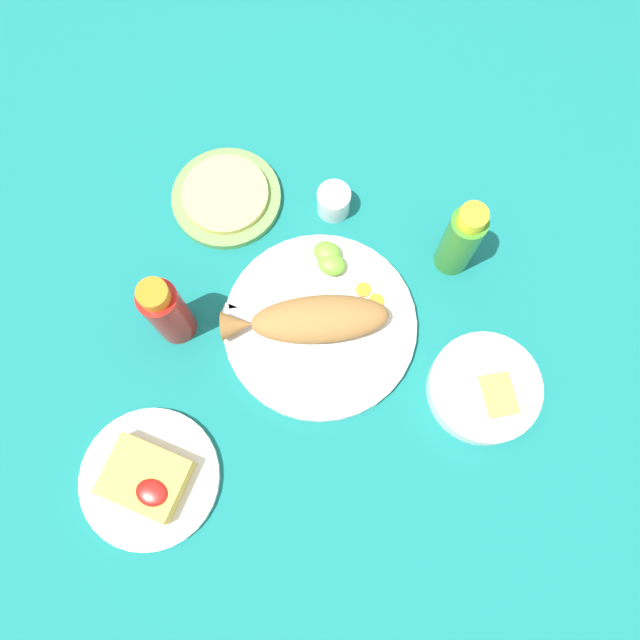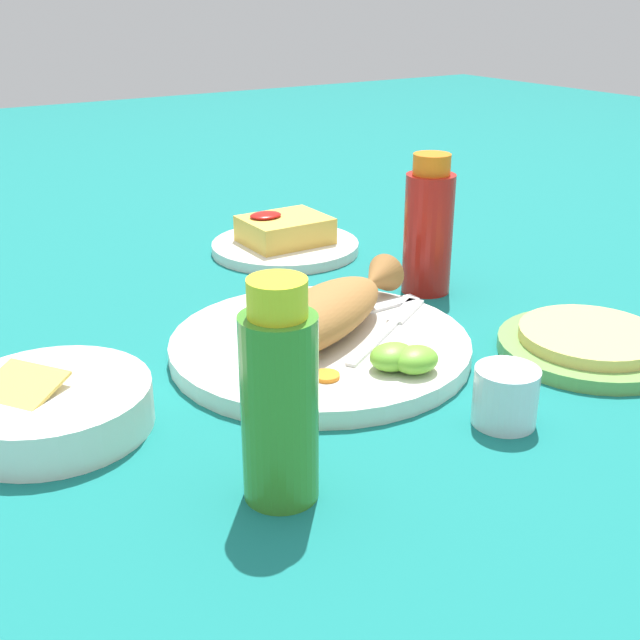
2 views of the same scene
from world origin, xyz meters
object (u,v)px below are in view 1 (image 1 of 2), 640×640
Objects in this scene: main_plate at (320,325)px; hot_sauce_bottle_green at (461,240)px; salt_cup at (334,202)px; tortilla_plate at (227,198)px; fried_fish at (311,320)px; guacamole_bowl at (485,387)px; fork_near at (270,325)px; hot_sauce_bottle_red at (167,312)px; fork_far at (278,297)px; side_plate_fries at (150,478)px.

main_plate is 0.25m from hot_sauce_bottle_green.
salt_cup is 0.18m from tortilla_plate.
hot_sauce_bottle_green reaches higher than fried_fish.
hot_sauce_bottle_green is 1.00× the size of guacamole_bowl.
fork_near is (-0.07, -0.03, 0.01)m from main_plate.
salt_cup and guacamole_bowl have the same top height.
hot_sauce_bottle_red is 0.33m from salt_cup.
main_plate is at bearing 0.00° from fried_fish.
fried_fish is 1.39× the size of tortilla_plate.
salt_cup is at bearing 17.23° from tortilla_plate.
fork_far is at bearing 37.77° from hot_sauce_bottle_red.
fried_fish reaches higher than tortilla_plate.
salt_cup is (0.15, 0.29, -0.06)m from hot_sauce_bottle_red.
fried_fish is 1.24× the size of side_plate_fries.
main_plate is 0.08m from fork_near.
fried_fish is 0.28m from guacamole_bowl.
guacamole_bowl is at bearing 37.40° from side_plate_fries.
hot_sauce_bottle_green is 3.05× the size of salt_cup.
fork_far is at bearing 177.78° from guacamole_bowl.
hot_sauce_bottle_red reaches higher than fried_fish.
side_plate_fries is at bearing -79.06° from tortilla_plate.
salt_cup is (-0.06, 0.20, 0.01)m from main_plate.
guacamole_bowl is at bearing -16.14° from tortilla_plate.
main_plate reaches higher than side_plate_fries.
side_plate_fries is (-0.30, -0.50, -0.07)m from hot_sauce_bottle_green.
guacamole_bowl is (0.28, 0.01, -0.02)m from fried_fish.
main_plate is 0.08m from fork_far.
fried_fish is 1.51× the size of hot_sauce_bottle_green.
hot_sauce_bottle_green is at bearing 6.10° from tortilla_plate.
guacamole_bowl is 0.92× the size of tortilla_plate.
side_plate_fries is 1.12× the size of tortilla_plate.
hot_sauce_bottle_green reaches higher than guacamole_bowl.
salt_cup is (-0.05, 0.21, -0.02)m from fried_fish.
fried_fish reaches higher than guacamole_bowl.
fork_far is (-0.08, 0.02, 0.01)m from main_plate.
guacamole_bowl is at bearing 0.47° from main_plate.
fork_near is at bearing -135.60° from hot_sauce_bottle_green.
fried_fish is 4.62× the size of salt_cup.
side_plate_fries is (-0.13, -0.31, -0.04)m from fried_fish.
hot_sauce_bottle_green is (0.23, 0.22, 0.06)m from fork_near.
hot_sauce_bottle_red is at bearing 106.23° from side_plate_fries.
hot_sauce_bottle_green reaches higher than side_plate_fries.
guacamole_bowl is at bearing -31.20° from salt_cup.
hot_sauce_bottle_green is (0.17, 0.19, 0.04)m from fried_fish.
fried_fish is 0.07m from fork_near.
side_plate_fries is at bearing -99.29° from salt_cup.
side_plate_fries is at bearing -139.92° from fried_fish.
fried_fish reaches higher than side_plate_fries.
fork_far is 0.19m from salt_cup.
fried_fish is at bearing 66.92° from side_plate_fries.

